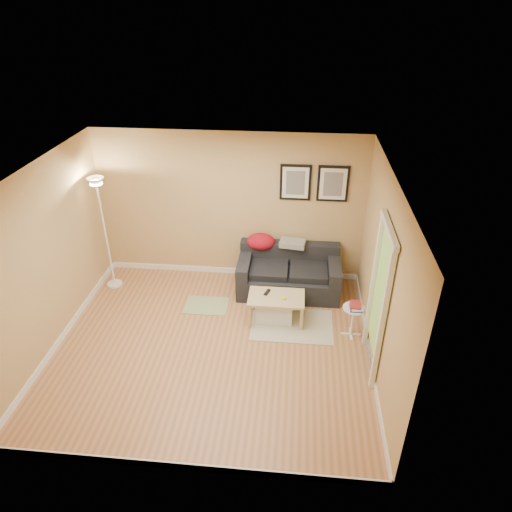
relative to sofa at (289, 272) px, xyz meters
name	(u,v)px	position (x,y,z in m)	size (l,w,h in m)	color
floor	(213,346)	(-1.04, -1.53, -0.38)	(4.50, 4.50, 0.00)	#BA7650
ceiling	(202,176)	(-1.04, -1.53, 2.23)	(4.50, 4.50, 0.00)	white
wall_back	(230,208)	(-1.04, 0.47, 0.92)	(4.50, 4.50, 0.00)	tan
wall_front	(168,383)	(-1.04, -3.53, 0.92)	(4.50, 4.50, 0.00)	tan
wall_left	(44,262)	(-3.29, -1.53, 0.92)	(4.00, 4.00, 0.00)	tan
wall_right	(382,279)	(1.21, -1.53, 0.92)	(4.00, 4.00, 0.00)	tan
baseboard_back	(232,271)	(-1.04, 0.46, -0.33)	(4.50, 0.02, 0.10)	white
baseboard_front	(180,466)	(-1.04, -3.52, -0.33)	(4.50, 0.02, 0.10)	white
baseboard_left	(65,333)	(-3.28, -1.53, -0.33)	(0.02, 4.00, 0.10)	white
baseboard_right	(369,353)	(1.20, -1.53, -0.33)	(0.02, 4.00, 0.10)	white
sofa	(289,272)	(0.00, 0.00, 0.00)	(1.70, 0.90, 0.75)	black
red_throw	(261,242)	(-0.50, 0.29, 0.40)	(0.48, 0.36, 0.28)	#AC0F2A
plaid_throw	(292,243)	(0.04, 0.27, 0.41)	(0.42, 0.26, 0.10)	tan
framed_print_left	(295,182)	(0.04, 0.45, 1.43)	(0.50, 0.04, 0.60)	black
framed_print_right	(333,184)	(0.64, 0.45, 1.43)	(0.50, 0.04, 0.60)	black
area_rug	(292,325)	(0.10, -0.95, -0.37)	(1.25, 0.85, 0.01)	#BBB594
green_runner	(207,305)	(-1.31, -0.58, -0.37)	(0.70, 0.50, 0.01)	#668C4C
coffee_table	(276,308)	(-0.16, -0.82, -0.16)	(0.86, 0.53, 0.43)	tan
remote_control	(267,292)	(-0.31, -0.73, 0.06)	(0.05, 0.16, 0.02)	black
tape_roll	(284,298)	(-0.05, -0.87, 0.07)	(0.07, 0.07, 0.03)	yellow
storage_bin	(274,309)	(-0.19, -0.79, -0.20)	(0.58, 0.42, 0.35)	white
side_table	(352,321)	(0.98, -1.09, -0.12)	(0.33, 0.33, 0.51)	white
book_stack	(356,306)	(1.00, -1.10, 0.17)	(0.18, 0.23, 0.07)	#2E448B
floor_lamp	(106,237)	(-3.04, -0.12, 0.57)	(0.26, 0.26, 1.99)	white
doorway	(377,303)	(1.16, -1.68, 0.65)	(0.12, 1.01, 2.13)	white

